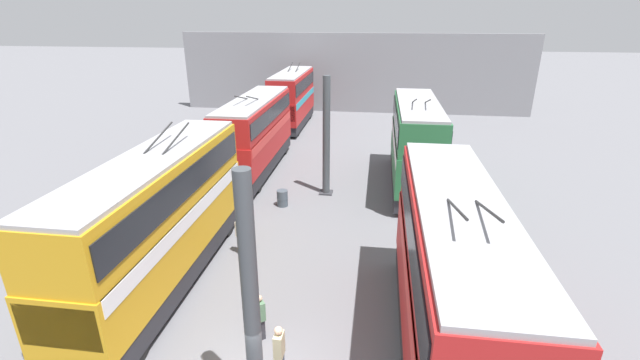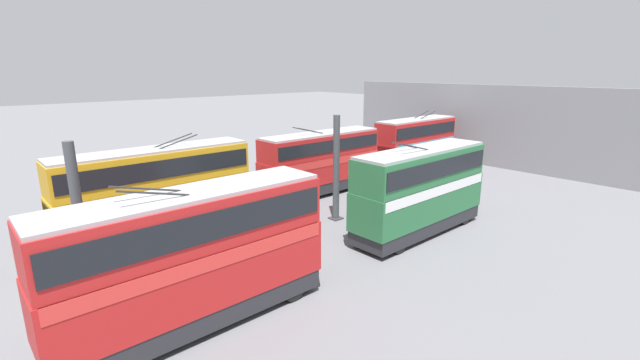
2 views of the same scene
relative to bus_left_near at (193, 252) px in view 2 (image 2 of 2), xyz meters
name	(u,v)px [view 2 (image 2 of 2)]	position (x,y,z in m)	size (l,w,h in m)	color
ground_plane	(107,291)	(-1.85, 5.03, -2.98)	(240.00, 240.00, 0.00)	slate
depot_back_wall	(503,127)	(34.56, 5.03, 0.99)	(0.50, 36.00, 7.95)	gray
support_column_near	(80,225)	(-2.50, 5.03, 0.25)	(0.75, 0.75, 6.71)	#42474C
support_column_far	(336,170)	(12.11, 5.03, 0.25)	(0.75, 0.75, 6.71)	#42474C
bus_left_near	(193,252)	(0.00, 0.00, 0.00)	(10.33, 2.54, 5.87)	black
bus_left_far	(421,186)	(14.05, 0.00, -0.11)	(9.61, 2.54, 5.69)	black
bus_right_near	(157,186)	(2.63, 10.05, -0.08)	(11.00, 2.54, 5.72)	black
bus_right_mid	(321,159)	(15.40, 10.05, -0.26)	(10.36, 2.54, 5.38)	black
bus_right_far	(416,141)	(27.52, 10.05, -0.21)	(9.48, 2.54, 5.51)	black
person_aisle_foreground	(115,271)	(-1.51, 4.64, -2.01)	(0.43, 0.25, 1.82)	#384251
person_by_right_row	(215,219)	(4.96, 7.80, -2.04)	(0.30, 0.45, 1.77)	#473D33
person_aisle_midway	(144,257)	(0.05, 5.63, -2.14)	(0.48, 0.45, 1.61)	#2D2D33
oil_drum	(291,211)	(10.06, 7.15, -2.54)	(0.62, 0.62, 0.89)	#424C56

